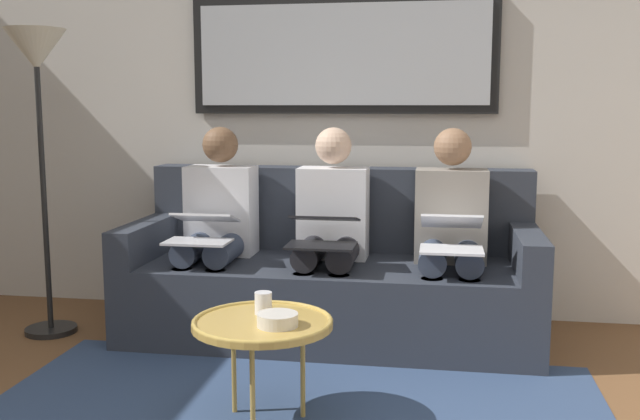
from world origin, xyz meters
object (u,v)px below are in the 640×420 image
Objects in this scene: cup at (263,303)px; laptop_black at (323,230)px; person_middle at (331,227)px; framed_mirror at (342,55)px; laptop_white at (452,234)px; couch at (332,278)px; standing_lamp at (38,84)px; bowl at (278,320)px; laptop_silver at (202,228)px; coffee_table at (263,324)px; person_left at (451,230)px; person_right at (216,224)px.

laptop_black is (-0.11, -0.81, 0.16)m from cup.
cup is 0.08× the size of person_middle.
laptop_white is (-0.64, 0.69, -0.92)m from framed_mirror.
couch is 1.33× the size of standing_lamp.
framed_mirror is at bearing -90.78° from bowl.
coffee_table is at bearing 121.04° from laptop_silver.
cup is at bearing 54.47° from person_left.
laptop_white is (-0.75, -0.83, 0.16)m from cup.
person_right is at bearing 0.00° from person_middle.
framed_mirror is 1.33m from laptop_silver.
person_left is 1.00× the size of person_right.
person_right reaches higher than coffee_table.
bowl is at bearing 89.22° from framed_mirror.
bowl is 0.14× the size of person_left.
laptop_silver is (0.62, -0.96, 0.18)m from bowl.
laptop_silver is (1.28, 0.24, 0.02)m from person_left.
person_right is (1.28, 0.00, 0.00)m from person_left.
laptop_white is 1.28m from laptop_silver.
laptop_white is at bearing -124.13° from bowl.
couch is at bearing -91.01° from bowl.
person_middle reaches higher than laptop_silver.
cup is at bearing 47.65° from laptop_white.
cup is 0.27× the size of laptop_silver.
person_left is 3.38× the size of laptop_silver.
laptop_silver is at bearing -57.11° from cup.
coffee_table is (0.10, 1.22, 0.10)m from couch.
bowl is 0.14× the size of person_middle.
person_right reaches higher than laptop_black.
cup is at bearing 149.13° from standing_lamp.
person_right is at bearing 6.13° from couch.
bowl is at bearing 88.99° from couch.
standing_lamp is at bearing -1.68° from laptop_black.
couch is 0.71m from person_left.
couch reaches higher than laptop_white.
person_middle is 1.00× the size of person_right.
person_left is (-0.64, 0.46, -0.94)m from framed_mirror.
person_left is (-0.74, -1.15, 0.20)m from coffee_table.
laptop_white is 2.31m from standing_lamp.
couch is 0.45m from laptop_black.
coffee_table is 0.49× the size of person_middle.
laptop_black is at bearing 159.10° from person_right.
framed_mirror reaches higher than person_left.
standing_lamp is (0.91, -0.05, 0.75)m from laptop_silver.
couch is 24.44× the size of cup.
bowl is 0.47× the size of laptop_silver.
person_middle reaches higher than couch.
person_right is (0.62, -1.21, 0.16)m from bowl.
bowl reaches higher than coffee_table.
bowl is at bearing 121.63° from cup.
person_left is 0.64m from person_middle.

